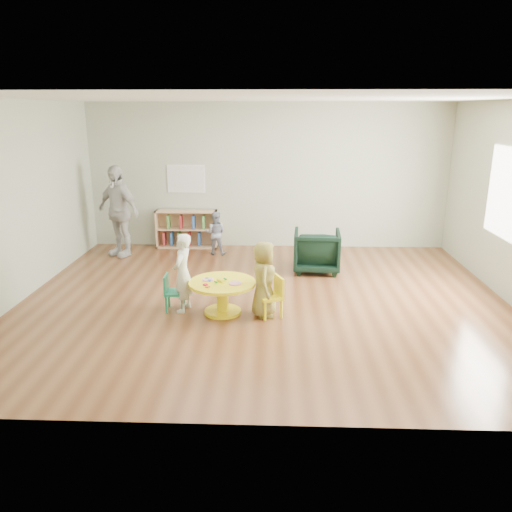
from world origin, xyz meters
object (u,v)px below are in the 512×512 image
at_px(kid_chair_left, 172,291).
at_px(kid_chair_right, 273,295).
at_px(bookshelf, 186,229).
at_px(adult_caretaker, 118,211).
at_px(child_right, 264,279).
at_px(toddler, 216,233).
at_px(armchair, 317,251).
at_px(child_left, 183,273).
at_px(activity_table, 222,291).

distance_m(kid_chair_left, kid_chair_right, 1.39).
distance_m(bookshelf, adult_caretaker, 1.40).
relative_size(child_right, toddler, 1.25).
distance_m(armchair, child_right, 2.14).
bearing_deg(adult_caretaker, armchair, 18.28).
xyz_separation_m(kid_chair_right, child_right, (-0.12, 0.01, 0.22)).
relative_size(kid_chair_right, child_left, 0.51).
bearing_deg(child_right, adult_caretaker, 44.04).
bearing_deg(kid_chair_right, armchair, -43.27).
height_order(activity_table, toddler, toddler).
bearing_deg(bookshelf, kid_chair_right, -62.95).
xyz_separation_m(activity_table, kid_chair_right, (0.68, -0.07, -0.02)).
bearing_deg(kid_chair_left, kid_chair_right, 81.83).
distance_m(activity_table, child_left, 0.59).
relative_size(armchair, toddler, 0.95).
distance_m(kid_chair_right, child_right, 0.25).
bearing_deg(adult_caretaker, kid_chair_left, -28.92).
distance_m(child_right, adult_caretaker, 3.95).
bearing_deg(bookshelf, armchair, -30.50).
relative_size(kid_chair_right, toddler, 0.67).
distance_m(kid_chair_left, child_right, 1.29).
distance_m(kid_chair_right, adult_caretaker, 4.07).
relative_size(kid_chair_right, bookshelf, 0.46).
height_order(child_right, toddler, child_right).
distance_m(activity_table, bookshelf, 3.53).
bearing_deg(child_right, activity_table, 83.14).
relative_size(armchair, child_right, 0.76).
bearing_deg(adult_caretaker, toddler, 35.46).
relative_size(activity_table, bookshelf, 0.75).
relative_size(bookshelf, adult_caretaker, 0.71).
height_order(child_left, child_right, child_left).
bearing_deg(kid_chair_right, child_right, 63.57).
relative_size(bookshelf, armchair, 1.54).
bearing_deg(armchair, kid_chair_left, 44.24).
distance_m(bookshelf, toddler, 0.81).
bearing_deg(child_left, armchair, 143.31).
height_order(kid_chair_right, bookshelf, bookshelf).
distance_m(activity_table, kid_chair_right, 0.68).
bearing_deg(toddler, activity_table, 104.56).
bearing_deg(child_right, kid_chair_left, 82.44).
bearing_deg(adult_caretaker, child_left, -26.60).
distance_m(kid_chair_left, armchair, 2.78).
relative_size(armchair, child_left, 0.72).
distance_m(bookshelf, child_right, 3.79).
height_order(kid_chair_left, child_left, child_left).
bearing_deg(child_right, toddler, 17.79).
height_order(toddler, adult_caretaker, adult_caretaker).
distance_m(kid_chair_right, bookshelf, 3.85).
xyz_separation_m(activity_table, bookshelf, (-1.07, 3.36, 0.05)).
height_order(kid_chair_left, toddler, toddler).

